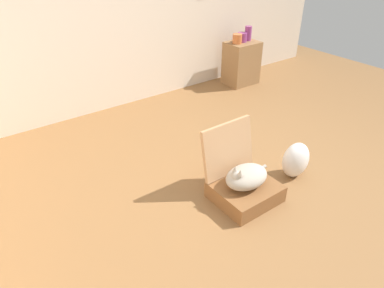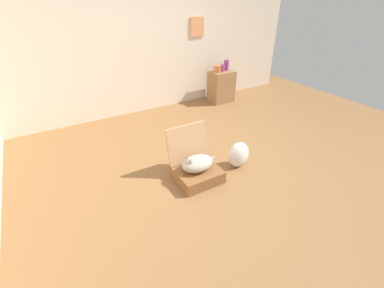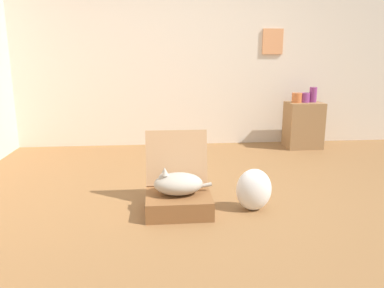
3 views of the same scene
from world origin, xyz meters
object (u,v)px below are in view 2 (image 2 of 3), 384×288
at_px(suitcase_base, 197,174).
at_px(side_table, 221,86).
at_px(plastic_bag_white, 238,155).
at_px(vase_tall, 217,69).
at_px(vase_short, 226,65).
at_px(vase_round, 222,68).
at_px(cat, 197,163).

height_order(suitcase_base, side_table, side_table).
bearing_deg(plastic_bag_white, vase_tall, 61.88).
height_order(vase_tall, vase_short, vase_short).
bearing_deg(vase_round, suitcase_base, -131.70).
distance_m(suitcase_base, plastic_bag_white, 0.62).
distance_m(cat, vase_short, 2.86).
bearing_deg(plastic_bag_white, vase_short, 57.38).
xyz_separation_m(plastic_bag_white, vase_round, (1.21, 2.06, 0.51)).
relative_size(plastic_bag_white, vase_tall, 2.60).
bearing_deg(plastic_bag_white, cat, 177.85).
bearing_deg(cat, suitcase_base, -3.82).
relative_size(cat, vase_short, 2.35).
distance_m(vase_tall, vase_round, 0.12).
distance_m(plastic_bag_white, vase_short, 2.52).
relative_size(suitcase_base, vase_tall, 3.91).
xyz_separation_m(vase_short, vase_round, (-0.12, -0.01, -0.04)).
xyz_separation_m(suitcase_base, vase_short, (1.93, 2.05, 0.64)).
distance_m(cat, side_table, 2.72).
bearing_deg(plastic_bag_white, side_table, 59.41).
bearing_deg(side_table, cat, -132.09).
bearing_deg(vase_round, cat, -131.81).
height_order(cat, plastic_bag_white, cat).
bearing_deg(vase_short, suitcase_base, -133.40).
distance_m(vase_tall, vase_short, 0.24).
bearing_deg(side_table, suitcase_base, -131.99).
height_order(cat, side_table, side_table).
distance_m(cat, vase_round, 2.77).
xyz_separation_m(vase_tall, vase_round, (0.12, 0.02, -0.00)).
xyz_separation_m(plastic_bag_white, vase_short, (1.32, 2.07, 0.55)).
relative_size(side_table, vase_tall, 4.64).
height_order(suitcase_base, vase_tall, vase_tall).
height_order(suitcase_base, plastic_bag_white, plastic_bag_white).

